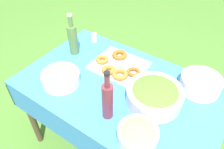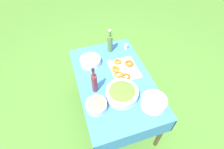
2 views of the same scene
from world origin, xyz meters
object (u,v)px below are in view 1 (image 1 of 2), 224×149
plate_stack (200,84)px  bread_bowl (138,134)px  wine_bottle (107,100)px  olive_oil_bottle (73,39)px  salad_bowl (155,94)px  pasta_bowl (61,77)px  donut_platter (118,65)px

plate_stack → bread_bowl: bread_bowl is taller
wine_bottle → olive_oil_bottle: bearing=148.5°
olive_oil_bottle → wine_bottle: (0.58, -0.36, 0.00)m
salad_bowl → olive_oil_bottle: bearing=172.2°
pasta_bowl → bread_bowl: size_ratio=1.18×
plate_stack → wine_bottle: 0.65m
pasta_bowl → wine_bottle: size_ratio=0.76×
salad_bowl → plate_stack: (0.20, 0.27, -0.02)m
donut_platter → wine_bottle: bearing=-64.2°
salad_bowl → plate_stack: salad_bowl is taller
donut_platter → plate_stack: (0.56, 0.12, 0.03)m
salad_bowl → bread_bowl: (0.05, -0.30, -0.01)m
plate_stack → olive_oil_bottle: (-0.95, -0.17, 0.08)m
plate_stack → wine_bottle: wine_bottle is taller
plate_stack → salad_bowl: bearing=-126.3°
salad_bowl → donut_platter: 0.40m
olive_oil_bottle → bread_bowl: olive_oil_bottle is taller
donut_platter → bread_bowl: bearing=-46.6°
salad_bowl → donut_platter: size_ratio=0.89×
salad_bowl → bread_bowl: bearing=-80.2°
plate_stack → donut_platter: bearing=-167.6°
salad_bowl → olive_oil_bottle: (-0.75, 0.10, 0.07)m
salad_bowl → olive_oil_bottle: olive_oil_bottle is taller
salad_bowl → wine_bottle: size_ratio=1.02×
plate_stack → olive_oil_bottle: olive_oil_bottle is taller
donut_platter → plate_stack: size_ratio=1.48×
donut_platter → plate_stack: plate_stack is taller
pasta_bowl → bread_bowl: (0.65, -0.09, 0.00)m
wine_bottle → salad_bowl: bearing=55.5°
salad_bowl → pasta_bowl: size_ratio=1.35×
olive_oil_bottle → wine_bottle: wine_bottle is taller
wine_bottle → bread_bowl: size_ratio=1.56×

